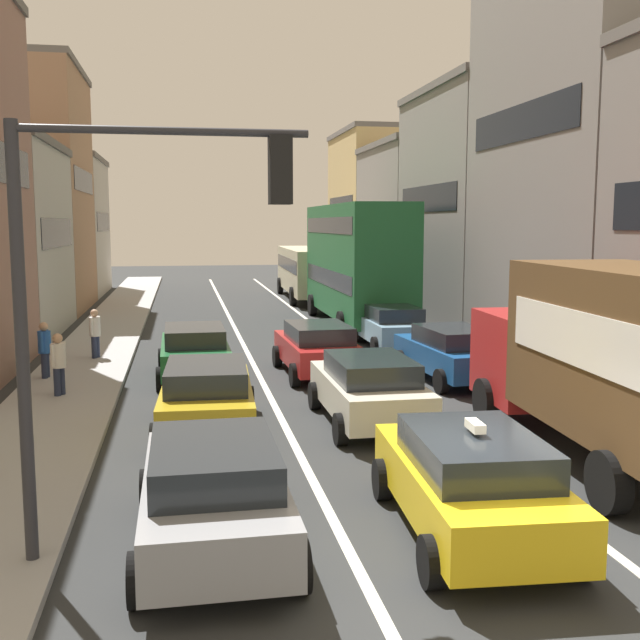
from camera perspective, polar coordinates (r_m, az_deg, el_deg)
ground_plane at (r=10.40m, az=12.53°, el=-17.27°), size 140.00×140.00×0.00m
sidewalk_left at (r=29.14m, az=-15.99°, el=-1.32°), size 2.60×64.00×0.14m
lane_stripe_left at (r=29.08m, az=-6.14°, el=-1.22°), size 0.16×60.00×0.01m
lane_stripe_right at (r=29.51m, az=0.46°, el=-1.06°), size 0.16×60.00×0.01m
building_row_right at (r=33.26m, az=14.11°, el=8.80°), size 7.20×43.90×13.62m
traffic_light_pole at (r=9.51m, az=-14.44°, el=4.19°), size 3.58×0.38×5.50m
removalist_box_truck at (r=14.40m, az=21.08°, el=-2.46°), size 3.02×7.81×3.58m
taxi_centre_lane_front at (r=10.79m, az=11.28°, el=-11.75°), size 2.27×4.40×1.66m
sedan_left_lane_front at (r=10.29m, az=-8.04°, el=-12.63°), size 2.08×4.31×1.49m
sedan_centre_lane_second at (r=16.25m, az=3.73°, el=-5.14°), size 2.06×4.30×1.49m
wagon_left_lane_second at (r=15.65m, az=-8.55°, el=-5.69°), size 2.21×4.37×1.49m
hatchback_centre_lane_third at (r=21.41m, az=-0.19°, el=-2.10°), size 2.18×4.36×1.49m
sedan_left_lane_third at (r=21.18m, az=-9.44°, el=-2.30°), size 2.09×4.32×1.49m
sedan_right_lane_behind_truck at (r=20.98m, az=9.95°, el=-2.40°), size 2.30×4.41×1.49m
wagon_right_lane_far at (r=26.15m, az=5.41°, el=-0.42°), size 2.06×4.30×1.49m
bus_mid_queue_primary at (r=31.75m, az=2.76°, el=4.65°), size 2.85×10.52×5.06m
bus_far_queue_secondary at (r=42.79m, az=-0.88°, el=3.90°), size 3.05×10.58×2.90m
pedestrian_near_kerb at (r=19.39m, az=-19.14°, el=-3.05°), size 0.34×0.49×1.66m
pedestrian_mid_sidewalk at (r=21.69m, az=-20.08°, el=-2.02°), size 0.34×0.53×1.66m
pedestrian_far_sidewalk at (r=24.43m, az=-16.63°, el=-0.88°), size 0.34×0.50×1.66m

